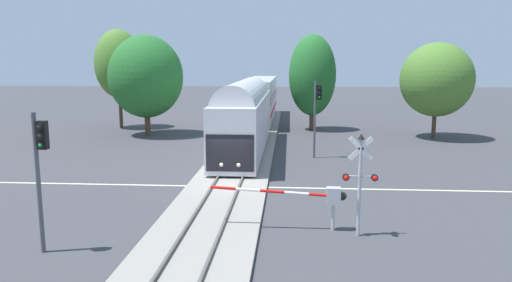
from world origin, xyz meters
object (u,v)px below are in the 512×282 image
elm_centre_background (312,75)px  commuter_train (254,105)px  crossing_signal_mast (360,174)px  crossing_gate_near (319,196)px  traffic_signal_far_side (317,107)px  maple_right_background (437,80)px  traffic_signal_near_left (40,160)px  pine_left_background (119,64)px  oak_behind_train (146,77)px

elm_centre_background → commuter_train: bearing=-150.0°
commuter_train → crossing_signal_mast: 27.51m
crossing_gate_near → traffic_signal_far_side: (0.70, 15.01, 2.27)m
commuter_train → elm_centre_background: bearing=30.0°
crossing_gate_near → maple_right_background: 27.77m
commuter_train → traffic_signal_near_left: commuter_train is taller
crossing_gate_near → pine_left_background: size_ratio=0.55×
traffic_signal_far_side → maple_right_background: maple_right_background is taller
commuter_train → traffic_signal_far_side: size_ratio=7.31×
crossing_signal_mast → maple_right_background: size_ratio=0.48×
crossing_gate_near → oak_behind_train: 29.13m
traffic_signal_near_left → maple_right_background: size_ratio=0.60×
crossing_gate_near → traffic_signal_far_side: traffic_signal_far_side is taller
traffic_signal_near_left → crossing_signal_mast: bearing=12.2°
traffic_signal_near_left → traffic_signal_far_side: bearing=59.5°
maple_right_background → elm_centre_background: 11.74m
crossing_gate_near → elm_centre_background: 29.76m
maple_right_background → traffic_signal_near_left: bearing=-127.9°
crossing_gate_near → traffic_signal_far_side: bearing=87.3°
crossing_signal_mast → commuter_train: bearing=102.9°
traffic_signal_near_left → elm_centre_background: (10.97, 32.53, 2.09)m
crossing_gate_near → crossing_signal_mast: bearing=-21.2°
crossing_signal_mast → pine_left_background: 36.81m
oak_behind_train → elm_centre_background: elm_centre_background is taller
crossing_gate_near → traffic_signal_near_left: size_ratio=1.09×
maple_right_background → crossing_gate_near: bearing=-115.4°
traffic_signal_far_side → elm_centre_background: 14.57m
traffic_signal_near_left → traffic_signal_far_side: traffic_signal_far_side is taller
crossing_signal_mast → traffic_signal_near_left: 11.79m
elm_centre_background → pine_left_background: bearing=179.1°
crossing_signal_mast → traffic_signal_near_left: traffic_signal_near_left is taller
commuter_train → elm_centre_background: (5.61, 3.23, 2.72)m
commuter_train → traffic_signal_far_side: bearing=-64.7°
pine_left_background → commuter_train: bearing=-13.9°
crossing_gate_near → pine_left_background: (-18.88, 29.76, 5.21)m
crossing_gate_near → maple_right_background: maple_right_background is taller
crossing_signal_mast → pine_left_background: bearing=123.9°
oak_behind_train → maple_right_background: bearing=-0.1°
commuter_train → pine_left_background: 15.20m
crossing_signal_mast → elm_centre_background: size_ratio=0.43×
commuter_train → crossing_signal_mast: commuter_train is taller
crossing_gate_near → maple_right_background: (11.80, 24.84, 3.85)m
crossing_gate_near → pine_left_background: 35.62m
crossing_signal_mast → oak_behind_train: 30.29m
commuter_train → traffic_signal_far_side: traffic_signal_far_side is taller
commuter_train → maple_right_background: size_ratio=4.70×
crossing_gate_near → traffic_signal_far_side: size_ratio=1.01×
commuter_train → traffic_signal_near_left: 29.79m
maple_right_background → elm_centre_background: elm_centre_background is taller
pine_left_background → maple_right_background: bearing=-9.1°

